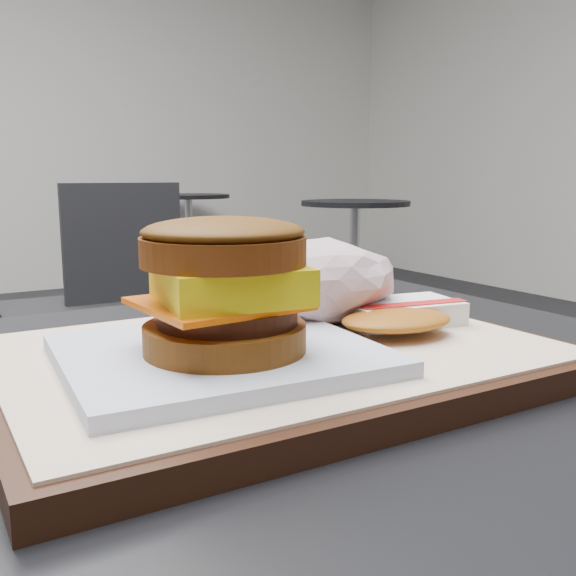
# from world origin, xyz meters

# --- Properties ---
(serving_tray) EXTENTS (0.38, 0.28, 0.02)m
(serving_tray) POSITION_xyz_m (0.06, 0.01, 0.78)
(serving_tray) COLOR black
(serving_tray) RESTS_ON customer_table
(breakfast_sandwich) EXTENTS (0.20, 0.18, 0.09)m
(breakfast_sandwich) POSITION_xyz_m (0.01, -0.01, 0.83)
(breakfast_sandwich) COLOR white
(breakfast_sandwich) RESTS_ON serving_tray
(hash_brown) EXTENTS (0.13, 0.10, 0.02)m
(hash_brown) POSITION_xyz_m (0.17, 0.01, 0.80)
(hash_brown) COLOR white
(hash_brown) RESTS_ON serving_tray
(crumpled_wrapper) EXTENTS (0.15, 0.12, 0.07)m
(crumpled_wrapper) POSITION_xyz_m (0.13, 0.07, 0.82)
(crumpled_wrapper) COLOR silver
(crumpled_wrapper) RESTS_ON serving_tray
(neighbor_chair) EXTENTS (0.60, 0.43, 0.88)m
(neighbor_chair) POSITION_xyz_m (0.35, 1.78, 0.51)
(neighbor_chair) COLOR #9C9BA0
(neighbor_chair) RESTS_ON ground
(bg_table_near) EXTENTS (0.66, 0.66, 0.75)m
(bg_table_near) POSITION_xyz_m (2.20, 2.80, 0.56)
(bg_table_near) COLOR black
(bg_table_near) RESTS_ON ground
(bg_table_far) EXTENTS (0.66, 0.66, 0.75)m
(bg_table_far) POSITION_xyz_m (1.80, 4.50, 0.56)
(bg_table_far) COLOR black
(bg_table_far) RESTS_ON ground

